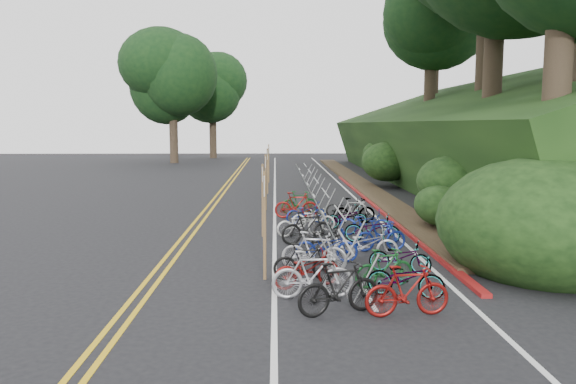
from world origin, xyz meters
name	(u,v)px	position (x,y,z in m)	size (l,w,h in m)	color
ground	(235,276)	(0.00, 0.00, 0.00)	(120.00, 120.00, 0.00)	black
road_markings	(266,213)	(0.63, 10.10, 0.00)	(7.47, 80.00, 0.01)	gold
red_curb	(375,205)	(5.70, 12.00, 0.05)	(0.25, 28.00, 0.10)	maroon
embankment	(477,146)	(12.96, 19.04, 2.57)	(14.30, 48.14, 9.11)	black
bike_rack_front	(345,254)	(2.65, -1.13, 0.83)	(1.13, 2.79, 1.15)	gray
bike_racks_rest	(316,186)	(3.00, 13.00, 0.85)	(1.14, 23.00, 1.17)	gray
signpost_near	(265,218)	(0.76, -0.33, 1.54)	(0.08, 0.40, 2.69)	brown
signposts_rest	(267,173)	(0.60, 14.00, 1.43)	(0.08, 18.40, 2.50)	brown
bike_front	(305,262)	(1.75, -0.45, 0.47)	(1.57, 0.44, 0.94)	black
bike_valet	(339,235)	(2.96, 2.91, 0.48)	(3.62, 14.80, 1.10)	black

